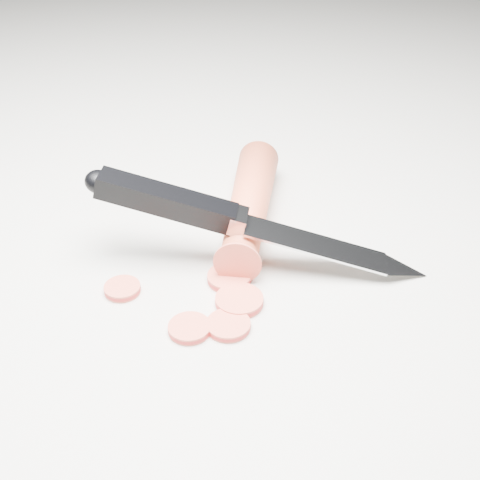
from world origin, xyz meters
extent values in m
plane|color=beige|center=(0.00, 0.00, 0.00)|extent=(2.40, 2.40, 0.00)
cylinder|color=#E94F2B|center=(0.08, 0.03, 0.02)|extent=(0.09, 0.18, 0.04)
cylinder|color=#DF523C|center=(0.04, -0.08, 0.00)|extent=(0.04, 0.04, 0.01)
cylinder|color=#DF523C|center=(0.03, -0.10, 0.00)|extent=(0.03, 0.03, 0.01)
cylinder|color=#DF523C|center=(-0.05, -0.04, 0.00)|extent=(0.03, 0.03, 0.01)
cylinder|color=#DF523C|center=(0.04, -0.05, 0.00)|extent=(0.04, 0.04, 0.01)
cylinder|color=#DF523C|center=(0.00, -0.10, 0.00)|extent=(0.03, 0.03, 0.01)
camera|label=1|loc=(-0.04, -0.48, 0.36)|focal=50.00mm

